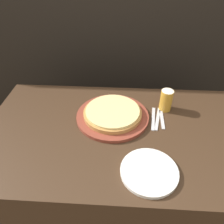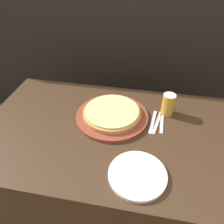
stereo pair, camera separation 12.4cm
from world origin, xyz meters
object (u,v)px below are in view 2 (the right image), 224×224
object	(u,v)px
dinner_knife	(157,123)
pizza_on_board	(112,114)
beer_glass	(168,104)
spoon	(162,123)
dinner_plate	(137,175)
fork	(153,122)

from	to	relation	value
dinner_knife	pizza_on_board	bearing A→B (deg)	-179.91
beer_glass	spoon	bearing A→B (deg)	-105.07
pizza_on_board	spoon	distance (m)	0.29
dinner_knife	spoon	world-z (taller)	same
pizza_on_board	beer_glass	bearing A→B (deg)	17.62
pizza_on_board	dinner_plate	distance (m)	0.42
dinner_knife	spoon	distance (m)	0.02
beer_glass	fork	bearing A→B (deg)	-127.82
pizza_on_board	fork	distance (m)	0.24
pizza_on_board	beer_glass	world-z (taller)	beer_glass
fork	spoon	world-z (taller)	same
dinner_plate	fork	bearing A→B (deg)	82.23
beer_glass	spoon	xyz separation A→B (m)	(-0.03, -0.10, -0.07)
fork	pizza_on_board	bearing A→B (deg)	-179.90
dinner_plate	spoon	world-z (taller)	dinner_plate
dinner_plate	beer_glass	bearing A→B (deg)	74.87
pizza_on_board	dinner_knife	distance (m)	0.26
pizza_on_board	beer_glass	distance (m)	0.33
dinner_plate	fork	size ratio (longest dim) A/B	1.27
fork	beer_glass	bearing A→B (deg)	52.18
pizza_on_board	beer_glass	xyz separation A→B (m)	(0.31, 0.10, 0.05)
pizza_on_board	spoon	bearing A→B (deg)	0.08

